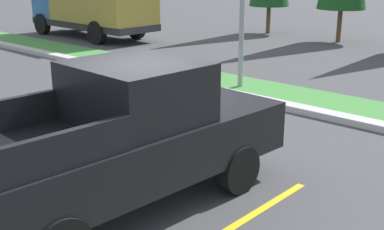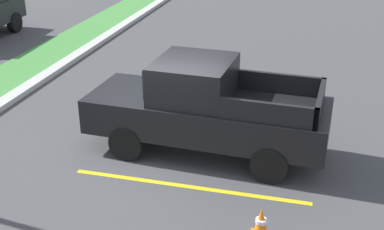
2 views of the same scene
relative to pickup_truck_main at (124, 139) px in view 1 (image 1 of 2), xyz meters
The scene contains 5 objects.
ground_plane 1.44m from the pickup_truck_main, 118.14° to the left, with size 120.00×120.00×0.00m, color #424244.
parking_line_near 1.87m from the pickup_truck_main, behind, with size 0.12×4.80×0.01m, color yellow.
curb_strip 5.98m from the pickup_truck_main, 94.57° to the left, with size 56.00×0.40×0.15m, color #B2B2AD.
grass_median 7.07m from the pickup_truck_main, 93.85° to the left, with size 56.00×1.80×0.06m, color #42843D.
pickup_truck_main is the anchor object (origin of this frame).
Camera 1 is at (5.64, -5.15, 3.44)m, focal length 46.82 mm.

